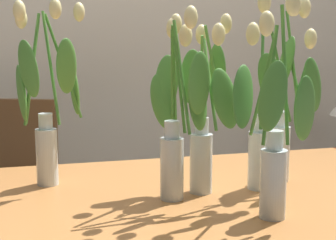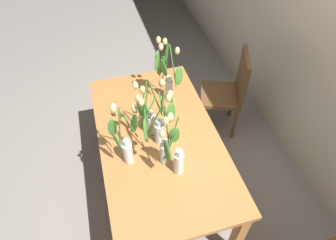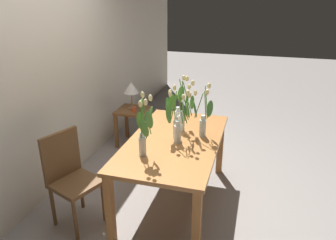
{
  "view_description": "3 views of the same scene",
  "coord_description": "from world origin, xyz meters",
  "px_view_note": "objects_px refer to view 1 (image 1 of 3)",
  "views": [
    {
      "loc": [
        -0.4,
        -1.37,
        1.19
      ],
      "look_at": [
        -0.05,
        -0.0,
        0.97
      ],
      "focal_mm": 52.53,
      "sensor_mm": 36.0,
      "label": 1
    },
    {
      "loc": [
        1.38,
        -0.31,
        2.43
      ],
      "look_at": [
        -0.02,
        0.08,
        0.88
      ],
      "focal_mm": 30.81,
      "sensor_mm": 36.0,
      "label": 2
    },
    {
      "loc": [
        -2.83,
        -0.75,
        2.14
      ],
      "look_at": [
        -0.07,
        0.05,
        0.98
      ],
      "focal_mm": 34.18,
      "sensor_mm": 36.0,
      "label": 3
    }
  ],
  "objects_px": {
    "dining_table": "(183,222)",
    "pillar_candle": "(335,155)",
    "tulip_vase_2": "(206,123)",
    "tulip_vase_0": "(288,127)",
    "tulip_vase_1": "(176,122)",
    "tulip_vase_3": "(266,126)",
    "tulip_vase_5": "(47,111)",
    "dining_chair": "(8,191)",
    "tulip_vase_4": "(273,141)"
  },
  "relations": [
    {
      "from": "tulip_vase_1",
      "to": "dining_chair",
      "type": "height_order",
      "value": "tulip_vase_1"
    },
    {
      "from": "tulip_vase_1",
      "to": "tulip_vase_3",
      "type": "bearing_deg",
      "value": 1.91
    },
    {
      "from": "tulip_vase_0",
      "to": "dining_chair",
      "type": "xyz_separation_m",
      "value": [
        -0.92,
        0.85,
        -0.4
      ]
    },
    {
      "from": "tulip_vase_4",
      "to": "dining_chair",
      "type": "relative_size",
      "value": 0.61
    },
    {
      "from": "dining_table",
      "to": "tulip_vase_2",
      "type": "height_order",
      "value": "tulip_vase_2"
    },
    {
      "from": "dining_chair",
      "to": "pillar_candle",
      "type": "distance_m",
      "value": 1.68
    },
    {
      "from": "dining_table",
      "to": "tulip_vase_2",
      "type": "bearing_deg",
      "value": -0.86
    },
    {
      "from": "tulip_vase_4",
      "to": "dining_chair",
      "type": "bearing_deg",
      "value": 122.55
    },
    {
      "from": "dining_table",
      "to": "tulip_vase_1",
      "type": "xyz_separation_m",
      "value": [
        -0.03,
        -0.04,
        0.31
      ]
    },
    {
      "from": "tulip_vase_0",
      "to": "tulip_vase_4",
      "type": "height_order",
      "value": "tulip_vase_0"
    },
    {
      "from": "tulip_vase_3",
      "to": "dining_chair",
      "type": "distance_m",
      "value": 1.29
    },
    {
      "from": "tulip_vase_2",
      "to": "pillar_candle",
      "type": "xyz_separation_m",
      "value": [
        1.04,
        0.89,
        -0.36
      ]
    },
    {
      "from": "tulip_vase_3",
      "to": "dining_chair",
      "type": "relative_size",
      "value": 0.63
    },
    {
      "from": "dining_table",
      "to": "dining_chair",
      "type": "bearing_deg",
      "value": 123.03
    },
    {
      "from": "dining_chair",
      "to": "tulip_vase_1",
      "type": "bearing_deg",
      "value": -59.66
    },
    {
      "from": "tulip_vase_0",
      "to": "dining_chair",
      "type": "bearing_deg",
      "value": 137.26
    },
    {
      "from": "dining_table",
      "to": "dining_chair",
      "type": "height_order",
      "value": "dining_chair"
    },
    {
      "from": "tulip_vase_4",
      "to": "tulip_vase_3",
      "type": "bearing_deg",
      "value": 68.42
    },
    {
      "from": "tulip_vase_3",
      "to": "pillar_candle",
      "type": "height_order",
      "value": "tulip_vase_3"
    },
    {
      "from": "dining_table",
      "to": "tulip_vase_0",
      "type": "height_order",
      "value": "tulip_vase_0"
    },
    {
      "from": "dining_table",
      "to": "tulip_vase_2",
      "type": "xyz_separation_m",
      "value": [
        0.07,
        -0.0,
        0.3
      ]
    },
    {
      "from": "dining_table",
      "to": "tulip_vase_5",
      "type": "relative_size",
      "value": 2.78
    },
    {
      "from": "dining_table",
      "to": "tulip_vase_2",
      "type": "relative_size",
      "value": 2.99
    },
    {
      "from": "tulip_vase_2",
      "to": "tulip_vase_4",
      "type": "height_order",
      "value": "tulip_vase_4"
    },
    {
      "from": "dining_table",
      "to": "tulip_vase_1",
      "type": "height_order",
      "value": "tulip_vase_1"
    },
    {
      "from": "dining_table",
      "to": "pillar_candle",
      "type": "height_order",
      "value": "dining_table"
    },
    {
      "from": "tulip_vase_3",
      "to": "tulip_vase_1",
      "type": "bearing_deg",
      "value": -178.09
    },
    {
      "from": "tulip_vase_0",
      "to": "tulip_vase_1",
      "type": "distance_m",
      "value": 0.4
    },
    {
      "from": "tulip_vase_1",
      "to": "tulip_vase_2",
      "type": "xyz_separation_m",
      "value": [
        0.1,
        0.04,
        -0.01
      ]
    },
    {
      "from": "dining_table",
      "to": "tulip_vase_4",
      "type": "height_order",
      "value": "tulip_vase_4"
    },
    {
      "from": "tulip_vase_2",
      "to": "tulip_vase_5",
      "type": "relative_size",
      "value": 0.93
    },
    {
      "from": "tulip_vase_0",
      "to": "tulip_vase_4",
      "type": "relative_size",
      "value": 1.02
    },
    {
      "from": "pillar_candle",
      "to": "dining_chair",
      "type": "bearing_deg",
      "value": -179.65
    },
    {
      "from": "tulip_vase_0",
      "to": "tulip_vase_3",
      "type": "relative_size",
      "value": 0.99
    },
    {
      "from": "tulip_vase_2",
      "to": "dining_table",
      "type": "bearing_deg",
      "value": 179.14
    },
    {
      "from": "tulip_vase_0",
      "to": "pillar_candle",
      "type": "distance_m",
      "value": 1.19
    },
    {
      "from": "tulip_vase_1",
      "to": "tulip_vase_2",
      "type": "distance_m",
      "value": 0.11
    },
    {
      "from": "tulip_vase_2",
      "to": "pillar_candle",
      "type": "relative_size",
      "value": 7.14
    },
    {
      "from": "tulip_vase_0",
      "to": "tulip_vase_4",
      "type": "bearing_deg",
      "value": -124.64
    },
    {
      "from": "tulip_vase_3",
      "to": "tulip_vase_5",
      "type": "bearing_deg",
      "value": 162.06
    },
    {
      "from": "dining_table",
      "to": "tulip_vase_1",
      "type": "relative_size",
      "value": 2.94
    },
    {
      "from": "tulip_vase_4",
      "to": "tulip_vase_5",
      "type": "distance_m",
      "value": 0.7
    },
    {
      "from": "dining_chair",
      "to": "pillar_candle",
      "type": "bearing_deg",
      "value": 0.35
    },
    {
      "from": "dining_chair",
      "to": "pillar_candle",
      "type": "height_order",
      "value": "dining_chair"
    },
    {
      "from": "tulip_vase_0",
      "to": "tulip_vase_5",
      "type": "relative_size",
      "value": 1.01
    },
    {
      "from": "tulip_vase_0",
      "to": "tulip_vase_1",
      "type": "bearing_deg",
      "value": -171.02
    },
    {
      "from": "dining_table",
      "to": "dining_chair",
      "type": "xyz_separation_m",
      "value": [
        -0.57,
        0.88,
        -0.12
      ]
    },
    {
      "from": "tulip_vase_3",
      "to": "tulip_vase_4",
      "type": "height_order",
      "value": "tulip_vase_3"
    },
    {
      "from": "pillar_candle",
      "to": "tulip_vase_5",
      "type": "bearing_deg",
      "value": -154.63
    },
    {
      "from": "tulip_vase_3",
      "to": "pillar_candle",
      "type": "distance_m",
      "value": 1.3
    }
  ]
}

